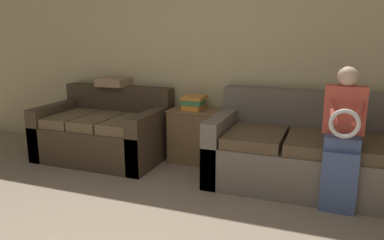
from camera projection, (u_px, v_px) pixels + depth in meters
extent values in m
cube|color=#C6B789|center=(223.00, 52.00, 4.32)|extent=(7.75, 0.06, 2.55)
cube|color=#70665B|center=(316.00, 166.00, 3.67)|extent=(2.07, 0.98, 0.42)
cube|color=#70665B|center=(321.00, 114.00, 3.93)|extent=(2.07, 0.20, 0.48)
cube|color=#70665B|center=(222.00, 144.00, 3.97)|extent=(0.16, 0.98, 0.66)
cube|color=brown|center=(256.00, 137.00, 3.72)|extent=(0.55, 0.74, 0.11)
cube|color=brown|center=(317.00, 143.00, 3.52)|extent=(0.55, 0.74, 0.11)
cube|color=#473828|center=(104.00, 141.00, 4.52)|extent=(1.45, 0.96, 0.42)
cube|color=#473828|center=(119.00, 102.00, 4.77)|extent=(1.45, 0.20, 0.41)
cube|color=#473828|center=(60.00, 128.00, 4.72)|extent=(0.16, 0.96, 0.63)
cube|color=#473828|center=(152.00, 138.00, 4.28)|extent=(0.16, 0.96, 0.63)
cube|color=brown|center=(71.00, 119.00, 4.50)|extent=(0.36, 0.72, 0.11)
cube|color=brown|center=(98.00, 121.00, 4.37)|extent=(0.36, 0.72, 0.11)
cube|color=brown|center=(126.00, 124.00, 4.24)|extent=(0.36, 0.72, 0.11)
cube|color=#475B8E|center=(339.00, 182.00, 3.14)|extent=(0.29, 0.10, 0.53)
cube|color=#475B8E|center=(342.00, 141.00, 3.20)|extent=(0.29, 0.28, 0.11)
cube|color=#C64C3D|center=(345.00, 110.00, 3.20)|extent=(0.34, 0.14, 0.41)
sphere|color=#DBB293|center=(348.00, 77.00, 3.13)|extent=(0.17, 0.17, 0.17)
torus|color=silver|center=(345.00, 124.00, 2.97)|extent=(0.24, 0.04, 0.24)
cylinder|color=#C64C3D|center=(331.00, 108.00, 3.11)|extent=(0.13, 0.31, 0.23)
cylinder|color=#C64C3D|center=(360.00, 110.00, 3.03)|extent=(0.13, 0.31, 0.23)
cube|color=brown|center=(195.00, 135.00, 4.39)|extent=(0.55, 0.40, 0.63)
cube|color=brown|center=(195.00, 110.00, 4.32)|extent=(0.57, 0.42, 0.02)
cube|color=orange|center=(194.00, 107.00, 4.31)|extent=(0.21, 0.28, 0.06)
cube|color=#3D8451|center=(194.00, 102.00, 4.29)|extent=(0.22, 0.22, 0.06)
cube|color=orange|center=(194.00, 98.00, 4.29)|extent=(0.24, 0.26, 0.04)
cube|color=#A38460|center=(115.00, 82.00, 4.73)|extent=(0.36, 0.36, 0.10)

